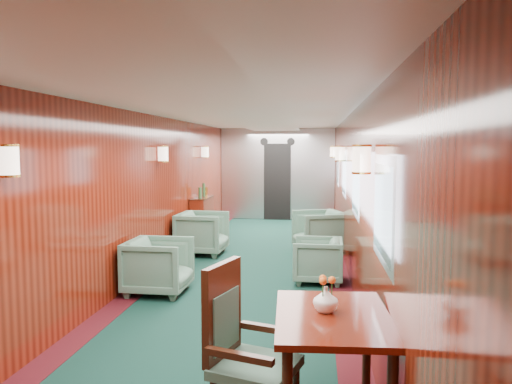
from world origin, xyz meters
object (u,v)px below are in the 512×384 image
armchair_left_near (159,266)px  armchair_left_far (202,233)px  credenza (202,217)px  armchair_right_far (319,231)px  side_chair (241,344)px  armchair_right_near (318,260)px  dining_table (333,333)px

armchair_left_near → armchair_left_far: (0.03, 2.41, 0.02)m
credenza → armchair_left_far: bearing=-76.7°
armchair_left_near → armchair_right_far: (2.09, 2.84, 0.02)m
side_chair → armchair_left_far: (-1.52, 5.49, -0.24)m
armchair_right_near → armchair_left_near: bearing=-67.6°
armchair_right_near → armchair_right_far: bearing=-179.3°
dining_table → armchair_left_near: dining_table is taller
dining_table → side_chair: (-0.60, -0.13, -0.05)m
credenza → armchair_right_far: bearing=-23.2°
armchair_left_near → dining_table: bearing=-142.5°
armchair_left_near → armchair_right_far: 3.53m
armchair_right_far → armchair_left_near: bearing=-55.8°
armchair_left_far → armchair_right_far: size_ratio=1.00×
dining_table → credenza: credenza is taller
armchair_left_far → armchair_right_near: bearing=-125.4°
dining_table → armchair_right_near: bearing=88.1°
side_chair → armchair_left_far: bearing=123.2°
dining_table → armchair_left_near: (-2.15, 2.94, -0.31)m
side_chair → dining_table: bearing=30.4°
credenza → armchair_left_near: 3.89m
credenza → armchair_left_far: (0.35, -1.47, -0.07)m
side_chair → armchair_left_near: side_chair is taller
armchair_left_near → armchair_right_far: size_ratio=0.95×
dining_table → armchair_right_near: dining_table is taller
armchair_right_far → dining_table: bearing=-18.9°
dining_table → armchair_left_far: dining_table is taller
side_chair → credenza: 7.20m
side_chair → armchair_left_far: side_chair is taller
side_chair → armchair_right_far: side_chair is taller
armchair_left_far → armchair_right_near: 2.60m
armchair_left_near → armchair_right_far: bearing=-35.1°
credenza → armchair_right_near: size_ratio=1.68×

